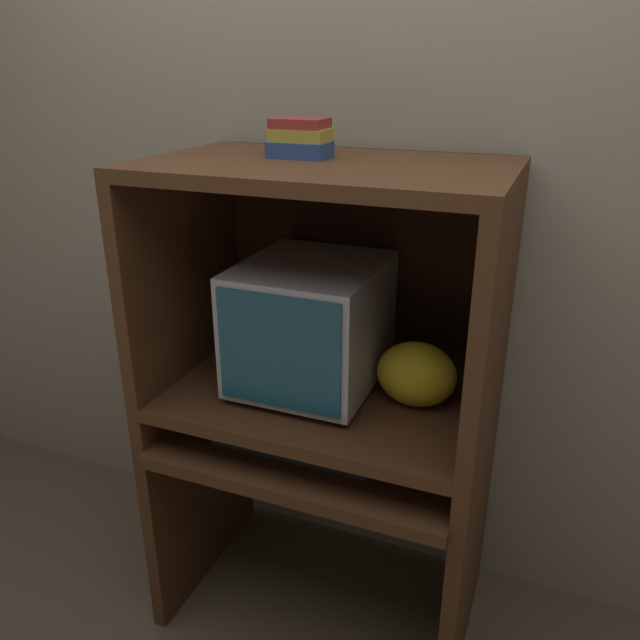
% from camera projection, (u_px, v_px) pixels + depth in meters
% --- Properties ---
extents(wall_back, '(6.00, 0.06, 2.60)m').
position_uv_depth(wall_back, '(369.00, 188.00, 1.89)').
color(wall_back, gray).
rests_on(wall_back, ground_plane).
extents(desk_base, '(0.92, 0.62, 0.66)m').
position_uv_depth(desk_base, '(321.00, 501.00, 1.89)').
color(desk_base, '#4C2D19').
rests_on(desk_base, ground_plane).
extents(desk_monitor_shelf, '(0.92, 0.60, 0.13)m').
position_uv_depth(desk_monitor_shelf, '(325.00, 399.00, 1.79)').
color(desk_monitor_shelf, '#4C2D19').
rests_on(desk_monitor_shelf, desk_base).
extents(hutch_upper, '(0.92, 0.60, 0.64)m').
position_uv_depth(hutch_upper, '(330.00, 245.00, 1.65)').
color(hutch_upper, '#4C2D19').
rests_on(hutch_upper, desk_monitor_shelf).
extents(crt_monitor, '(0.37, 0.44, 0.36)m').
position_uv_depth(crt_monitor, '(311.00, 324.00, 1.75)').
color(crt_monitor, '#B2B2B7').
rests_on(crt_monitor, desk_monitor_shelf).
extents(keyboard, '(0.46, 0.17, 0.03)m').
position_uv_depth(keyboard, '(298.00, 442.00, 1.74)').
color(keyboard, '#2D2D30').
rests_on(keyboard, desk_base).
extents(mouse, '(0.07, 0.05, 0.03)m').
position_uv_depth(mouse, '(403.00, 463.00, 1.64)').
color(mouse, '#B7B7B7').
rests_on(mouse, desk_base).
extents(snack_bag, '(0.22, 0.16, 0.18)m').
position_uv_depth(snack_bag, '(417.00, 374.00, 1.68)').
color(snack_bag, gold).
rests_on(snack_bag, desk_monitor_shelf).
extents(book_stack, '(0.15, 0.11, 0.10)m').
position_uv_depth(book_stack, '(300.00, 138.00, 1.59)').
color(book_stack, navy).
rests_on(book_stack, hutch_upper).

